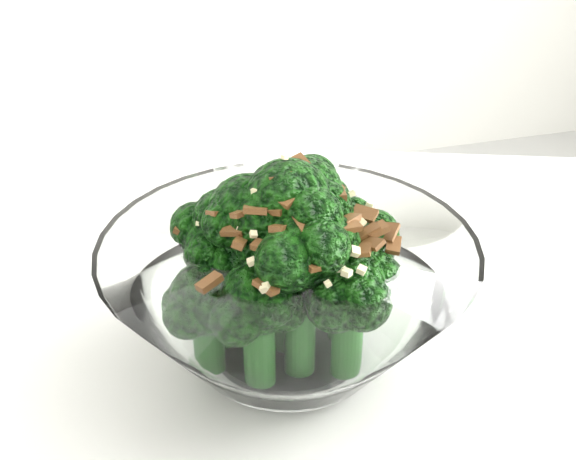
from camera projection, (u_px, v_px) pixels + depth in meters
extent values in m
cylinder|color=white|center=(288.00, 356.00, 0.51)|extent=(0.08, 0.08, 0.01)
cylinder|color=#1B5416|center=(303.00, 271.00, 0.51)|extent=(0.02, 0.02, 0.07)
sphere|color=#154D0E|center=(304.00, 197.00, 0.48)|extent=(0.05, 0.05, 0.05)
cylinder|color=#1B5416|center=(277.00, 275.00, 0.53)|extent=(0.02, 0.02, 0.04)
sphere|color=#154D0E|center=(276.00, 232.00, 0.52)|extent=(0.04, 0.04, 0.04)
cylinder|color=#1B5416|center=(300.00, 321.00, 0.47)|extent=(0.02, 0.02, 0.07)
sphere|color=#154D0E|center=(301.00, 250.00, 0.45)|extent=(0.04, 0.04, 0.04)
cylinder|color=#1B5416|center=(344.00, 297.00, 0.50)|extent=(0.02, 0.02, 0.05)
sphere|color=#154D0E|center=(346.00, 240.00, 0.48)|extent=(0.04, 0.04, 0.04)
cylinder|color=#1B5416|center=(225.00, 304.00, 0.50)|extent=(0.02, 0.02, 0.05)
sphere|color=#154D0E|center=(222.00, 248.00, 0.48)|extent=(0.04, 0.04, 0.04)
cylinder|color=#1B5416|center=(251.00, 291.00, 0.49)|extent=(0.02, 0.02, 0.07)
sphere|color=#154D0E|center=(249.00, 217.00, 0.47)|extent=(0.05, 0.05, 0.05)
cylinder|color=#1B5416|center=(343.00, 279.00, 0.53)|extent=(0.02, 0.02, 0.04)
sphere|color=#154D0E|center=(345.00, 237.00, 0.51)|extent=(0.04, 0.04, 0.04)
cylinder|color=#1B5416|center=(259.00, 350.00, 0.46)|extent=(0.02, 0.02, 0.05)
sphere|color=#154D0E|center=(258.00, 297.00, 0.45)|extent=(0.04, 0.04, 0.04)
cylinder|color=#1B5416|center=(209.00, 343.00, 0.48)|extent=(0.02, 0.02, 0.04)
sphere|color=#154D0E|center=(206.00, 299.00, 0.46)|extent=(0.04, 0.04, 0.04)
cylinder|color=#1B5416|center=(347.00, 339.00, 0.47)|extent=(0.02, 0.02, 0.05)
sphere|color=#154D0E|center=(349.00, 284.00, 0.45)|extent=(0.04, 0.04, 0.04)
cylinder|color=#1B5416|center=(288.00, 288.00, 0.49)|extent=(0.02, 0.02, 0.08)
sphere|color=#154D0E|center=(288.00, 204.00, 0.46)|extent=(0.05, 0.05, 0.05)
cube|color=brown|center=(340.00, 194.00, 0.46)|extent=(0.01, 0.01, 0.00)
cube|color=brown|center=(363.00, 250.00, 0.44)|extent=(0.01, 0.01, 0.00)
cube|color=brown|center=(348.00, 221.00, 0.45)|extent=(0.02, 0.02, 0.01)
cube|color=brown|center=(280.00, 175.00, 0.44)|extent=(0.01, 0.01, 0.01)
cube|color=brown|center=(217.00, 205.00, 0.47)|extent=(0.01, 0.01, 0.01)
cube|color=brown|center=(307.00, 218.00, 0.43)|extent=(0.01, 0.01, 0.01)
cube|color=brown|center=(376.00, 230.00, 0.45)|extent=(0.01, 0.01, 0.01)
cube|color=brown|center=(255.00, 210.00, 0.44)|extent=(0.01, 0.01, 0.01)
cube|color=brown|center=(218.00, 194.00, 0.48)|extent=(0.02, 0.01, 0.01)
cube|color=brown|center=(234.00, 230.00, 0.44)|extent=(0.02, 0.01, 0.01)
cube|color=brown|center=(182.00, 227.00, 0.47)|extent=(0.01, 0.01, 0.01)
cube|color=brown|center=(267.00, 180.00, 0.45)|extent=(0.01, 0.01, 0.01)
cube|color=brown|center=(242.00, 213.00, 0.44)|extent=(0.01, 0.01, 0.01)
cube|color=brown|center=(318.00, 204.00, 0.44)|extent=(0.01, 0.01, 0.01)
cube|color=brown|center=(225.00, 208.00, 0.46)|extent=(0.02, 0.02, 0.01)
cube|color=brown|center=(274.00, 175.00, 0.47)|extent=(0.01, 0.01, 0.00)
cube|color=brown|center=(332.00, 183.00, 0.48)|extent=(0.01, 0.02, 0.01)
cube|color=brown|center=(266.00, 287.00, 0.42)|extent=(0.01, 0.01, 0.00)
cube|color=brown|center=(351.00, 227.00, 0.44)|extent=(0.01, 0.01, 0.00)
cube|color=brown|center=(328.00, 186.00, 0.48)|extent=(0.01, 0.01, 0.01)
cube|color=brown|center=(302.00, 223.00, 0.43)|extent=(0.01, 0.01, 0.01)
cube|color=brown|center=(225.00, 197.00, 0.49)|extent=(0.01, 0.02, 0.01)
cube|color=brown|center=(364.00, 214.00, 0.46)|extent=(0.02, 0.02, 0.01)
cube|color=brown|center=(240.00, 192.00, 0.48)|extent=(0.01, 0.01, 0.00)
cube|color=brown|center=(209.00, 282.00, 0.43)|extent=(0.02, 0.01, 0.01)
cube|color=brown|center=(273.00, 174.00, 0.48)|extent=(0.01, 0.02, 0.01)
cube|color=brown|center=(302.00, 164.00, 0.46)|extent=(0.01, 0.01, 0.01)
cube|color=brown|center=(318.00, 223.00, 0.44)|extent=(0.02, 0.01, 0.00)
cube|color=brown|center=(390.00, 232.00, 0.46)|extent=(0.01, 0.01, 0.01)
cube|color=brown|center=(260.00, 180.00, 0.45)|extent=(0.02, 0.01, 0.01)
cube|color=brown|center=(240.00, 242.00, 0.44)|extent=(0.01, 0.02, 0.01)
cube|color=brown|center=(367.00, 232.00, 0.45)|extent=(0.01, 0.01, 0.01)
cube|color=brown|center=(247.00, 185.00, 0.46)|extent=(0.01, 0.01, 0.01)
cube|color=brown|center=(282.00, 227.00, 0.43)|extent=(0.01, 0.01, 0.01)
cube|color=brown|center=(219.00, 212.00, 0.45)|extent=(0.01, 0.01, 0.01)
cube|color=brown|center=(316.00, 265.00, 0.43)|extent=(0.01, 0.01, 0.01)
cube|color=brown|center=(393.00, 245.00, 0.46)|extent=(0.01, 0.01, 0.01)
cube|color=brown|center=(238.00, 191.00, 0.47)|extent=(0.01, 0.01, 0.01)
cube|color=brown|center=(266.00, 179.00, 0.48)|extent=(0.02, 0.01, 0.00)
cube|color=brown|center=(263.00, 247.00, 0.43)|extent=(0.01, 0.01, 0.00)
cube|color=brown|center=(297.00, 178.00, 0.50)|extent=(0.02, 0.01, 0.00)
cube|color=brown|center=(274.00, 210.00, 0.44)|extent=(0.01, 0.01, 0.00)
cube|color=brown|center=(291.00, 198.00, 0.44)|extent=(0.02, 0.01, 0.01)
cube|color=brown|center=(373.00, 244.00, 0.45)|extent=(0.01, 0.01, 0.01)
cube|color=beige|center=(362.00, 223.00, 0.45)|extent=(0.01, 0.01, 0.00)
cube|color=beige|center=(253.00, 234.00, 0.43)|extent=(0.00, 0.00, 0.00)
cube|color=beige|center=(369.00, 206.00, 0.48)|extent=(0.01, 0.01, 0.01)
cube|color=beige|center=(332.00, 256.00, 0.43)|extent=(0.00, 0.00, 0.00)
cube|color=beige|center=(217.00, 198.00, 0.48)|extent=(0.00, 0.00, 0.00)
cube|color=beige|center=(303.00, 170.00, 0.46)|extent=(0.00, 0.01, 0.00)
cube|color=beige|center=(256.00, 191.00, 0.44)|extent=(0.01, 0.01, 0.00)
cube|color=beige|center=(331.00, 201.00, 0.45)|extent=(0.00, 0.00, 0.00)
cube|color=beige|center=(347.00, 273.00, 0.43)|extent=(0.01, 0.01, 0.00)
cube|color=beige|center=(274.00, 249.00, 0.43)|extent=(0.01, 0.01, 0.00)
cube|color=beige|center=(251.00, 262.00, 0.43)|extent=(0.01, 0.00, 0.00)
cube|color=beige|center=(200.00, 223.00, 0.46)|extent=(0.00, 0.00, 0.00)
cube|color=beige|center=(239.00, 228.00, 0.44)|extent=(0.00, 0.00, 0.00)
cube|color=beige|center=(231.00, 189.00, 0.47)|extent=(0.01, 0.01, 0.00)
cube|color=beige|center=(343.00, 188.00, 0.49)|extent=(0.01, 0.01, 0.01)
cube|color=beige|center=(312.00, 179.00, 0.49)|extent=(0.00, 0.00, 0.00)
cube|color=beige|center=(351.00, 194.00, 0.48)|extent=(0.00, 0.00, 0.00)
cube|color=beige|center=(242.00, 199.00, 0.45)|extent=(0.01, 0.01, 0.00)
cube|color=beige|center=(340.00, 267.00, 0.43)|extent=(0.00, 0.01, 0.00)
cube|color=beige|center=(389.00, 225.00, 0.47)|extent=(0.00, 0.00, 0.00)
cube|color=beige|center=(355.00, 251.00, 0.43)|extent=(0.01, 0.01, 0.01)
cube|color=beige|center=(192.00, 218.00, 0.47)|extent=(0.01, 0.01, 0.01)
cube|color=beige|center=(310.00, 176.00, 0.48)|extent=(0.01, 0.01, 0.00)
cube|color=beige|center=(328.00, 284.00, 0.42)|extent=(0.00, 0.00, 0.00)
cube|color=beige|center=(362.00, 270.00, 0.43)|extent=(0.01, 0.01, 0.00)
cube|color=beige|center=(285.00, 157.00, 0.45)|extent=(0.00, 0.00, 0.00)
cube|color=beige|center=(260.00, 184.00, 0.51)|extent=(0.01, 0.01, 0.01)
cube|color=beige|center=(291.00, 248.00, 0.43)|extent=(0.01, 0.01, 0.00)
cube|color=beige|center=(273.00, 178.00, 0.50)|extent=(0.00, 0.00, 0.00)
cube|color=beige|center=(265.00, 288.00, 0.42)|extent=(0.01, 0.01, 0.01)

